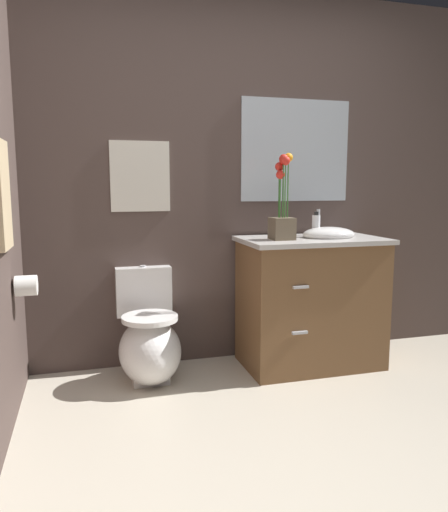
{
  "coord_description": "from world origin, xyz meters",
  "views": [
    {
      "loc": [
        -0.94,
        -1.6,
        1.22
      ],
      "look_at": [
        -0.13,
        1.27,
        0.78
      ],
      "focal_mm": 34.29,
      "sensor_mm": 36.0,
      "label": 1
    }
  ],
  "objects_px": {
    "soap_bottle": "(316,225)",
    "toilet_paper_roll": "(26,286)",
    "wall_poster": "(140,176)",
    "hanging_towel": "(3,195)",
    "flower_vase": "(282,210)",
    "toilet": "(149,342)",
    "vanity_cabinet": "(311,300)",
    "wall_mirror": "(296,151)"
  },
  "relations": [
    {
      "from": "wall_mirror",
      "to": "toilet_paper_roll",
      "type": "relative_size",
      "value": 7.27
    },
    {
      "from": "wall_poster",
      "to": "toilet_paper_roll",
      "type": "distance_m",
      "value": 1.0
    },
    {
      "from": "wall_mirror",
      "to": "wall_poster",
      "type": "bearing_deg",
      "value": 180.0
    },
    {
      "from": "flower_vase",
      "to": "soap_bottle",
      "type": "xyz_separation_m",
      "value": [
        0.28,
        0.09,
        -0.11
      ]
    },
    {
      "from": "flower_vase",
      "to": "hanging_towel",
      "type": "height_order",
      "value": "hanging_towel"
    },
    {
      "from": "toilet",
      "to": "vanity_cabinet",
      "type": "relative_size",
      "value": 0.66
    },
    {
      "from": "flower_vase",
      "to": "toilet",
      "type": "bearing_deg",
      "value": 175.69
    },
    {
      "from": "wall_mirror",
      "to": "hanging_towel",
      "type": "height_order",
      "value": "wall_mirror"
    },
    {
      "from": "soap_bottle",
      "to": "flower_vase",
      "type": "bearing_deg",
      "value": -161.7
    },
    {
      "from": "toilet",
      "to": "toilet_paper_roll",
      "type": "xyz_separation_m",
      "value": [
        -0.67,
        -0.2,
        0.44
      ]
    },
    {
      "from": "toilet",
      "to": "soap_bottle",
      "type": "xyz_separation_m",
      "value": [
        1.14,
        0.03,
        0.7
      ]
    },
    {
      "from": "flower_vase",
      "to": "soap_bottle",
      "type": "relative_size",
      "value": 3.21
    },
    {
      "from": "flower_vase",
      "to": "wall_poster",
      "type": "relative_size",
      "value": 1.21
    },
    {
      "from": "soap_bottle",
      "to": "hanging_towel",
      "type": "distance_m",
      "value": 1.92
    },
    {
      "from": "vanity_cabinet",
      "to": "toilet_paper_roll",
      "type": "bearing_deg",
      "value": -174.47
    },
    {
      "from": "soap_bottle",
      "to": "toilet_paper_roll",
      "type": "relative_size",
      "value": 1.54
    },
    {
      "from": "toilet",
      "to": "flower_vase",
      "type": "xyz_separation_m",
      "value": [
        0.85,
        -0.06,
        0.81
      ]
    },
    {
      "from": "vanity_cabinet",
      "to": "toilet_paper_roll",
      "type": "height_order",
      "value": "vanity_cabinet"
    },
    {
      "from": "soap_bottle",
      "to": "vanity_cabinet",
      "type": "bearing_deg",
      "value": -132.06
    },
    {
      "from": "toilet",
      "to": "flower_vase",
      "type": "distance_m",
      "value": 1.18
    },
    {
      "from": "flower_vase",
      "to": "wall_poster",
      "type": "distance_m",
      "value": 0.94
    },
    {
      "from": "vanity_cabinet",
      "to": "wall_mirror",
      "type": "bearing_deg",
      "value": 90.52
    },
    {
      "from": "vanity_cabinet",
      "to": "soap_bottle",
      "type": "distance_m",
      "value": 0.5
    },
    {
      "from": "hanging_towel",
      "to": "toilet_paper_roll",
      "type": "distance_m",
      "value": 0.53
    },
    {
      "from": "soap_bottle",
      "to": "hanging_towel",
      "type": "height_order",
      "value": "hanging_towel"
    },
    {
      "from": "wall_poster",
      "to": "flower_vase",
      "type": "bearing_deg",
      "value": -21.27
    },
    {
      "from": "vanity_cabinet",
      "to": "flower_vase",
      "type": "distance_m",
      "value": 0.65
    },
    {
      "from": "flower_vase",
      "to": "soap_bottle",
      "type": "bearing_deg",
      "value": 18.3
    },
    {
      "from": "soap_bottle",
      "to": "hanging_towel",
      "type": "bearing_deg",
      "value": -166.75
    },
    {
      "from": "hanging_towel",
      "to": "toilet_paper_roll",
      "type": "xyz_separation_m",
      "value": [
        0.06,
        0.21,
        -0.49
      ]
    },
    {
      "from": "soap_bottle",
      "to": "wall_poster",
      "type": "distance_m",
      "value": 1.21
    },
    {
      "from": "toilet",
      "to": "wall_mirror",
      "type": "relative_size",
      "value": 0.86
    },
    {
      "from": "wall_poster",
      "to": "wall_mirror",
      "type": "xyz_separation_m",
      "value": [
        1.08,
        0.0,
        0.18
      ]
    },
    {
      "from": "hanging_towel",
      "to": "toilet",
      "type": "bearing_deg",
      "value": 29.44
    },
    {
      "from": "flower_vase",
      "to": "wall_mirror",
      "type": "distance_m",
      "value": 0.57
    },
    {
      "from": "wall_poster",
      "to": "hanging_towel",
      "type": "height_order",
      "value": "wall_poster"
    },
    {
      "from": "toilet",
      "to": "hanging_towel",
      "type": "distance_m",
      "value": 1.24
    },
    {
      "from": "wall_poster",
      "to": "toilet_paper_roll",
      "type": "bearing_deg",
      "value": -145.26
    },
    {
      "from": "soap_bottle",
      "to": "toilet_paper_roll",
      "type": "bearing_deg",
      "value": -172.87
    },
    {
      "from": "hanging_towel",
      "to": "toilet_paper_roll",
      "type": "height_order",
      "value": "hanging_towel"
    },
    {
      "from": "flower_vase",
      "to": "wall_mirror",
      "type": "bearing_deg",
      "value": 55.18
    },
    {
      "from": "toilet",
      "to": "vanity_cabinet",
      "type": "height_order",
      "value": "vanity_cabinet"
    }
  ]
}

